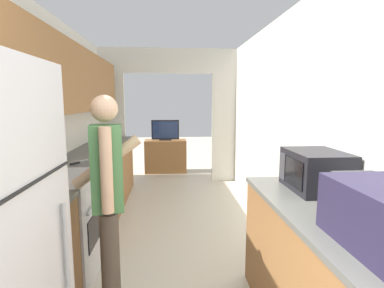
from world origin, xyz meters
name	(u,v)px	position (x,y,z in m)	size (l,w,h in m)	color
wall_left	(41,107)	(-1.21, 2.33, 1.50)	(0.38, 7.38, 2.50)	silver
wall_right	(316,135)	(1.30, 1.89, 1.25)	(0.06, 7.38, 2.50)	silver
wall_far_with_doorway	(169,107)	(0.00, 5.01, 1.44)	(2.94, 0.06, 2.50)	silver
counter_left	(93,188)	(-0.97, 3.10, 0.46)	(0.62, 3.92, 0.91)	brown
counter_right	(330,285)	(0.97, 0.95, 0.46)	(0.62, 1.70, 0.91)	brown
range_oven	(59,227)	(-0.96, 1.91, 0.46)	(0.66, 0.75, 1.05)	#B7B7BC
person	(108,202)	(-0.43, 1.41, 0.85)	(0.52, 0.42, 1.60)	#4C4238
microwave	(315,171)	(1.07, 1.40, 1.05)	(0.37, 0.48, 0.29)	black
tv_cabinet	(166,156)	(-0.08, 5.79, 0.35)	(0.89, 0.42, 0.70)	brown
television	(165,130)	(-0.08, 5.75, 0.92)	(0.59, 0.16, 0.43)	black
knife	(77,162)	(-0.96, 2.49, 0.92)	(0.14, 0.30, 0.02)	#B7B7BC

